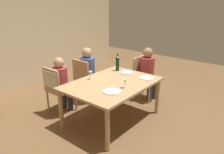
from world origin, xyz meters
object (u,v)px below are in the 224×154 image
object	(u,v)px
dinner_plate_host	(146,78)
wine_glass_centre	(125,82)
chair_far_right	(85,77)
person_man_guest	(88,70)
dinner_plate_guest_right	(127,72)
chair_far_left	(55,85)
wine_bottle_tall_green	(117,63)
wine_glass_near_left	(91,74)
person_woman_host	(61,80)
dining_table	(112,86)
chair_right_end	(143,75)
dinner_plate_guest_left	(112,91)
person_man_bearded	(148,70)

from	to	relation	value
dinner_plate_host	wine_glass_centre	bearing A→B (deg)	177.04
chair_far_right	person_man_guest	distance (m)	0.17
chair_far_right	dinner_plate_guest_right	world-z (taller)	chair_far_right
dinner_plate_guest_right	person_man_guest	bearing A→B (deg)	103.45
chair_far_left	wine_bottle_tall_green	world-z (taller)	wine_bottle_tall_green
wine_bottle_tall_green	wine_glass_near_left	world-z (taller)	wine_bottle_tall_green
chair_far_right	dinner_plate_host	bearing A→B (deg)	12.43
person_woman_host	chair_far_right	bearing A→B (deg)	90.00
dining_table	wine_glass_near_left	distance (m)	0.46
chair_far_right	dinner_plate_guest_right	xyz separation A→B (m)	(0.32, -0.86, 0.20)
chair_right_end	dinner_plate_guest_left	bearing A→B (deg)	12.89
person_man_bearded	wine_glass_centre	bearing A→B (deg)	13.19
dining_table	wine_glass_centre	distance (m)	0.37
chair_far_left	wine_glass_centre	xyz separation A→B (m)	(0.43, -1.28, 0.24)
dining_table	dinner_plate_guest_left	size ratio (longest dim) A/B	5.83
dining_table	dinner_plate_guest_right	xyz separation A→B (m)	(0.60, 0.11, 0.08)
chair_far_right	wine_glass_centre	world-z (taller)	chair_far_right
dinner_plate_guest_left	person_man_bearded	bearing A→B (deg)	8.76
dinner_plate_guest_left	dinner_plate_guest_right	world-z (taller)	same
dinner_plate_guest_right	wine_glass_centre	bearing A→B (deg)	-146.86
person_man_bearded	person_man_guest	world-z (taller)	person_man_guest
chair_far_right	person_woman_host	world-z (taller)	person_woman_host
wine_glass_centre	chair_far_right	bearing A→B (deg)	75.34
chair_far_right	wine_glass_near_left	bearing A→B (deg)	-34.66
chair_far_left	dinner_plate_host	xyz separation A→B (m)	(1.06, -1.32, 0.14)
wine_glass_near_left	dinner_plate_host	xyz separation A→B (m)	(0.68, -0.76, -0.10)
chair_far_right	dinner_plate_guest_left	xyz separation A→B (m)	(-0.60, -1.22, 0.20)
wine_glass_near_left	dinner_plate_guest_right	distance (m)	0.77
person_man_bearded	dinner_plate_host	size ratio (longest dim) A/B	4.45
dinner_plate_host	dinner_plate_guest_left	bearing A→B (deg)	174.09
wine_bottle_tall_green	dinner_plate_guest_left	size ratio (longest dim) A/B	1.25
wine_glass_centre	dinner_plate_guest_left	xyz separation A→B (m)	(-0.26, 0.06, -0.10)
chair_far_right	dinner_plate_host	xyz separation A→B (m)	(0.29, -1.32, 0.20)
person_man_bearded	dinner_plate_guest_right	bearing A→B (deg)	-12.70
chair_far_right	wine_bottle_tall_green	xyz separation A→B (m)	(0.32, -0.62, 0.35)
person_woman_host	wine_bottle_tall_green	size ratio (longest dim) A/B	3.13
person_woman_host	dinner_plate_guest_right	size ratio (longest dim) A/B	4.35
chair_right_end	wine_glass_centre	bearing A→B (deg)	18.00
wine_bottle_tall_green	dinner_plate_guest_left	distance (m)	1.11
chair_far_right	person_woman_host	size ratio (longest dim) A/B	0.84
chair_far_right	wine_glass_near_left	world-z (taller)	chair_far_right
wine_bottle_tall_green	dinner_plate_guest_right	size ratio (longest dim) A/B	1.39
dining_table	chair_right_end	distance (m)	1.20
dining_table	person_man_guest	distance (m)	1.04
chair_far_right	person_man_bearded	distance (m)	1.35
dining_table	wine_glass_near_left	size ratio (longest dim) A/B	10.88
person_woman_host	dinner_plate_guest_right	xyz separation A→B (m)	(0.94, -0.86, 0.10)
chair_far_right	chair_right_end	bearing A→B (deg)	46.12
person_man_guest	chair_far_left	bearing A→B (deg)	-90.00
person_man_bearded	chair_far_right	bearing A→B (deg)	-47.35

